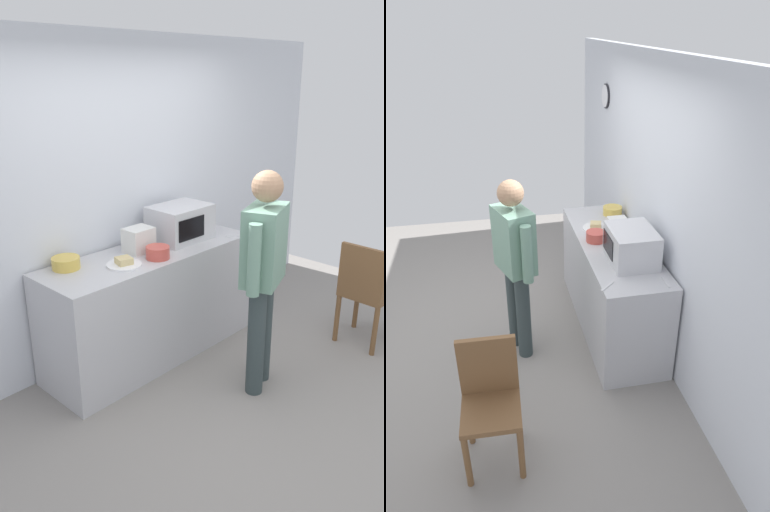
{
  "view_description": "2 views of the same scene",
  "coord_description": "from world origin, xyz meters",
  "views": [
    {
      "loc": [
        -2.51,
        -1.64,
        2.31
      ],
      "look_at": [
        0.09,
        0.79,
        0.99
      ],
      "focal_mm": 35.37,
      "sensor_mm": 36.0,
      "label": 1
    },
    {
      "loc": [
        3.81,
        0.11,
        2.81
      ],
      "look_at": [
        0.26,
        0.84,
        0.92
      ],
      "focal_mm": 31.84,
      "sensor_mm": 36.0,
      "label": 2
    }
  ],
  "objects": [
    {
      "name": "spoon_utensil",
      "position": [
        0.84,
        0.96,
        0.93
      ],
      "size": [
        0.13,
        0.14,
        0.01
      ],
      "primitive_type": "cube",
      "rotation": [
        0.0,
        0.0,
        2.31
      ],
      "color": "silver",
      "rests_on": "kitchen_counter"
    },
    {
      "name": "wooden_chair",
      "position": [
        1.43,
        -0.01,
        0.52
      ],
      "size": [
        0.41,
        0.41,
        0.94
      ],
      "color": "brown",
      "rests_on": "ground_plane"
    },
    {
      "name": "back_wall",
      "position": [
        -0.0,
        1.6,
        1.3
      ],
      "size": [
        5.4,
        0.13,
        2.6
      ],
      "color": "silver",
      "rests_on": "ground_plane"
    },
    {
      "name": "fork_utensil",
      "position": [
        0.87,
        1.44,
        0.93
      ],
      "size": [
        0.17,
        0.02,
        0.01
      ],
      "primitive_type": "cube",
      "rotation": [
        0.0,
        0.0,
        3.12
      ],
      "color": "silver",
      "rests_on": "kitchen_counter"
    },
    {
      "name": "salad_bowl",
      "position": [
        0.0,
        1.07,
        0.98
      ],
      "size": [
        0.19,
        0.19,
        0.1
      ],
      "primitive_type": "cylinder",
      "color": "#C64C42",
      "rests_on": "kitchen_counter"
    },
    {
      "name": "kitchen_counter",
      "position": [
        0.06,
        1.22,
        0.47
      ],
      "size": [
        1.91,
        0.62,
        0.93
      ],
      "primitive_type": "cube",
      "color": "#B7B7BC",
      "rests_on": "ground_plane"
    },
    {
      "name": "microwave",
      "position": [
        0.46,
        1.27,
        1.08
      ],
      "size": [
        0.5,
        0.39,
        0.3
      ],
      "color": "silver",
      "rests_on": "kitchen_counter"
    },
    {
      "name": "toaster",
      "position": [
        -0.0,
        1.29,
        1.03
      ],
      "size": [
        0.22,
        0.18,
        0.2
      ],
      "primitive_type": "cube",
      "color": "silver",
      "rests_on": "kitchen_counter"
    },
    {
      "name": "person_standing",
      "position": [
        0.29,
        0.28,
        0.99
      ],
      "size": [
        0.56,
        0.36,
        1.68
      ],
      "color": "#313D3F",
      "rests_on": "ground_plane"
    },
    {
      "name": "cereal_bowl",
      "position": [
        -0.61,
        1.4,
        0.97
      ],
      "size": [
        0.21,
        0.21,
        0.09
      ],
      "primitive_type": "cylinder",
      "color": "gold",
      "rests_on": "kitchen_counter"
    },
    {
      "name": "sandwich_plate",
      "position": [
        -0.28,
        1.14,
        0.95
      ],
      "size": [
        0.27,
        0.27,
        0.07
      ],
      "color": "white",
      "rests_on": "kitchen_counter"
    },
    {
      "name": "ground_plane",
      "position": [
        0.0,
        0.0,
        0.0
      ],
      "size": [
        6.0,
        6.0,
        0.0
      ],
      "primitive_type": "plane",
      "color": "gray"
    }
  ]
}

